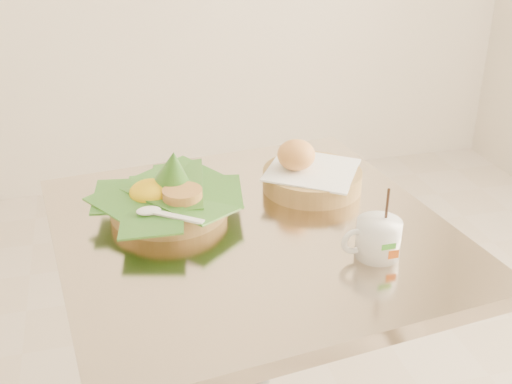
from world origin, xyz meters
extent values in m
cylinder|color=gray|center=(0.11, -0.01, 0.37)|extent=(0.07, 0.07, 0.69)
cube|color=beige|center=(0.11, -0.01, 0.73)|extent=(0.78, 0.78, 0.03)
cylinder|color=tan|center=(-0.03, 0.09, 0.77)|extent=(0.22, 0.22, 0.04)
cone|color=#235F1B|center=(-0.01, 0.09, 0.83)|extent=(0.10, 0.12, 0.11)
ellipsoid|color=yellow|center=(-0.06, 0.10, 0.79)|extent=(0.08, 0.08, 0.05)
cylinder|color=#CC9347|center=(0.00, 0.05, 0.80)|extent=(0.07, 0.07, 0.02)
cylinder|color=tan|center=(0.27, 0.12, 0.77)|extent=(0.20, 0.20, 0.04)
cube|color=white|center=(0.27, 0.12, 0.79)|extent=(0.24, 0.24, 0.01)
ellipsoid|color=orange|center=(0.24, 0.12, 0.83)|extent=(0.08, 0.08, 0.06)
cylinder|color=white|center=(0.30, -0.16, 0.78)|extent=(0.08, 0.08, 0.07)
torus|color=white|center=(0.25, -0.16, 0.78)|extent=(0.05, 0.01, 0.05)
cylinder|color=#502416|center=(0.30, -0.16, 0.81)|extent=(0.07, 0.07, 0.01)
cylinder|color=black|center=(0.31, -0.15, 0.83)|extent=(0.02, 0.04, 0.10)
cube|color=green|center=(0.30, -0.20, 0.79)|extent=(0.03, 0.00, 0.01)
cube|color=orange|center=(0.31, -0.20, 0.77)|extent=(0.02, 0.00, 0.02)
camera|label=1|loc=(-0.14, -1.01, 1.34)|focal=45.00mm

